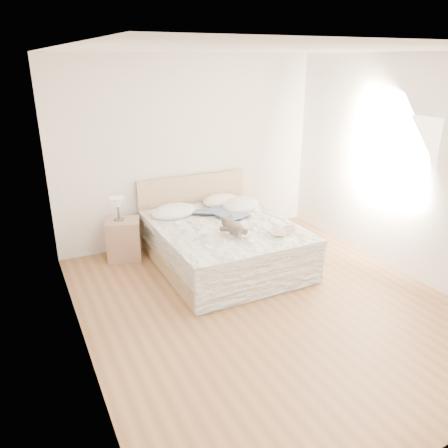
{
  "coord_description": "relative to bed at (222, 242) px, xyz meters",
  "views": [
    {
      "loc": [
        -2.38,
        -3.67,
        2.62
      ],
      "look_at": [
        -0.04,
        1.05,
        0.62
      ],
      "focal_mm": 35.0,
      "sensor_mm": 36.0,
      "label": 1
    }
  ],
  "objects": [
    {
      "name": "wall_back",
      "position": [
        0.0,
        1.06,
        1.04
      ],
      "size": [
        4.0,
        0.02,
        2.7
      ],
      "primitive_type": "cube",
      "color": "white",
      "rests_on": "ground"
    },
    {
      "name": "pillow_left",
      "position": [
        -0.47,
        0.56,
        0.33
      ],
      "size": [
        0.72,
        0.56,
        0.2
      ],
      "primitive_type": "ellipsoid",
      "rotation": [
        0.0,
        0.0,
        0.17
      ],
      "color": "white",
      "rests_on": "bed"
    },
    {
      "name": "blouse",
      "position": [
        0.19,
        0.22,
        0.32
      ],
      "size": [
        0.74,
        0.77,
        0.02
      ],
      "primitive_type": null,
      "rotation": [
        0.0,
        0.0,
        0.21
      ],
      "color": "#3E526D",
      "rests_on": "bed"
    },
    {
      "name": "wall_right",
      "position": [
        2.0,
        -1.19,
        1.04
      ],
      "size": [
        0.02,
        4.5,
        2.7
      ],
      "primitive_type": "cube",
      "color": "white",
      "rests_on": "ground"
    },
    {
      "name": "photo_book",
      "position": [
        -0.46,
        0.49,
        0.32
      ],
      "size": [
        0.39,
        0.35,
        0.02
      ],
      "primitive_type": "cube",
      "rotation": [
        0.0,
        0.0,
        0.51
      ],
      "color": "silver",
      "rests_on": "bed"
    },
    {
      "name": "bed",
      "position": [
        0.0,
        0.0,
        0.0
      ],
      "size": [
        1.72,
        2.14,
        1.0
      ],
      "color": "tan",
      "rests_on": "floor"
    },
    {
      "name": "window",
      "position": [
        1.99,
        -0.89,
        1.14
      ],
      "size": [
        0.02,
        1.3,
        1.1
      ],
      "primitive_type": "cube",
      "color": "white",
      "rests_on": "wall_right"
    },
    {
      "name": "teddy_bear",
      "position": [
        -0.09,
        -0.53,
        0.34
      ],
      "size": [
        0.3,
        0.38,
        0.18
      ],
      "primitive_type": null,
      "rotation": [
        0.0,
        0.0,
        0.18
      ],
      "color": "brown",
      "rests_on": "bed"
    },
    {
      "name": "ceiling",
      "position": [
        0.0,
        -1.19,
        2.39
      ],
      "size": [
        4.0,
        4.5,
        0.0
      ],
      "primitive_type": "cube",
      "color": "white",
      "rests_on": "ground"
    },
    {
      "name": "pillow_middle",
      "position": [
        0.33,
        0.71,
        0.33
      ],
      "size": [
        0.65,
        0.51,
        0.18
      ],
      "primitive_type": "ellipsoid",
      "rotation": [
        0.0,
        0.0,
        0.17
      ],
      "color": "white",
      "rests_on": "bed"
    },
    {
      "name": "pillow_right",
      "position": [
        0.51,
        0.41,
        0.33
      ],
      "size": [
        0.8,
        0.74,
        0.2
      ],
      "primitive_type": "ellipsoid",
      "rotation": [
        0.0,
        0.0,
        0.55
      ],
      "color": "white",
      "rests_on": "bed"
    },
    {
      "name": "floor",
      "position": [
        0.0,
        -1.19,
        -0.31
      ],
      "size": [
        4.0,
        4.5,
        0.0
      ],
      "primitive_type": "cube",
      "color": "brown",
      "rests_on": "ground"
    },
    {
      "name": "table_lamp",
      "position": [
        -1.18,
        0.78,
        0.48
      ],
      "size": [
        0.23,
        0.23,
        0.32
      ],
      "color": "#4F4A44",
      "rests_on": "nightstand"
    },
    {
      "name": "wall_left",
      "position": [
        -2.0,
        -1.19,
        1.04
      ],
      "size": [
        0.02,
        4.5,
        2.7
      ],
      "primitive_type": "cube",
      "color": "white",
      "rests_on": "ground"
    },
    {
      "name": "childrens_book",
      "position": [
        0.5,
        -0.71,
        0.32
      ],
      "size": [
        0.41,
        0.35,
        0.02
      ],
      "primitive_type": "cube",
      "rotation": [
        0.0,
        0.0,
        -0.4
      ],
      "color": "#F6E8C3",
      "rests_on": "bed"
    },
    {
      "name": "nightstand",
      "position": [
        -1.14,
        0.75,
        -0.03
      ],
      "size": [
        0.55,
        0.52,
        0.56
      ],
      "primitive_type": "cube",
      "rotation": [
        0.0,
        0.0,
        -0.31
      ],
      "color": "#A37F64",
      "rests_on": "floor"
    }
  ]
}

